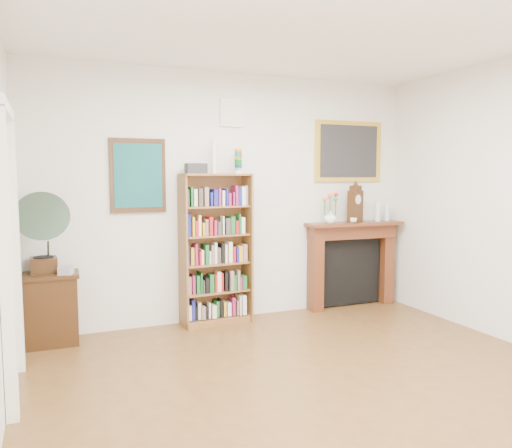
{
  "coord_description": "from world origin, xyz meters",
  "views": [
    {
      "loc": [
        -1.92,
        -2.88,
        1.65
      ],
      "look_at": [
        -0.07,
        1.6,
        1.18
      ],
      "focal_mm": 35.0,
      "sensor_mm": 36.0,
      "label": 1
    }
  ],
  "objects_px": {
    "teacup": "(353,220)",
    "bottle_right": "(387,213)",
    "fireplace": "(351,257)",
    "cd_stack": "(66,270)",
    "mantel_clock": "(355,205)",
    "gramophone": "(42,228)",
    "bottle_left": "(378,212)",
    "bookshelf": "(216,241)",
    "side_cabinet": "(52,309)",
    "flower_vase": "(330,217)"
  },
  "relations": [
    {
      "from": "flower_vase",
      "to": "teacup",
      "type": "height_order",
      "value": "flower_vase"
    },
    {
      "from": "fireplace",
      "to": "cd_stack",
      "type": "distance_m",
      "value": 3.38
    },
    {
      "from": "bookshelf",
      "to": "gramophone",
      "type": "height_order",
      "value": "bookshelf"
    },
    {
      "from": "bottle_right",
      "to": "teacup",
      "type": "bearing_deg",
      "value": -169.66
    },
    {
      "from": "fireplace",
      "to": "bottle_right",
      "type": "height_order",
      "value": "bottle_right"
    },
    {
      "from": "cd_stack",
      "to": "flower_vase",
      "type": "bearing_deg",
      "value": 2.88
    },
    {
      "from": "gramophone",
      "to": "cd_stack",
      "type": "relative_size",
      "value": 6.65
    },
    {
      "from": "bottle_right",
      "to": "bookshelf",
      "type": "bearing_deg",
      "value": -178.76
    },
    {
      "from": "mantel_clock",
      "to": "bottle_left",
      "type": "distance_m",
      "value": 0.37
    },
    {
      "from": "bottle_left",
      "to": "gramophone",
      "type": "bearing_deg",
      "value": -177.85
    },
    {
      "from": "teacup",
      "to": "bottle_left",
      "type": "xyz_separation_m",
      "value": [
        0.42,
        0.08,
        0.09
      ]
    },
    {
      "from": "mantel_clock",
      "to": "bottle_right",
      "type": "relative_size",
      "value": 2.28
    },
    {
      "from": "fireplace",
      "to": "teacup",
      "type": "height_order",
      "value": "teacup"
    },
    {
      "from": "side_cabinet",
      "to": "gramophone",
      "type": "bearing_deg",
      "value": -126.9
    },
    {
      "from": "bookshelf",
      "to": "bottle_right",
      "type": "relative_size",
      "value": 9.63
    },
    {
      "from": "bottle_right",
      "to": "cd_stack",
      "type": "bearing_deg",
      "value": -176.81
    },
    {
      "from": "bookshelf",
      "to": "gramophone",
      "type": "relative_size",
      "value": 2.41
    },
    {
      "from": "bottle_left",
      "to": "bookshelf",
      "type": "bearing_deg",
      "value": -179.35
    },
    {
      "from": "gramophone",
      "to": "mantel_clock",
      "type": "xyz_separation_m",
      "value": [
        3.57,
        0.12,
        0.14
      ]
    },
    {
      "from": "gramophone",
      "to": "bottle_left",
      "type": "relative_size",
      "value": 3.33
    },
    {
      "from": "gramophone",
      "to": "bottle_right",
      "type": "height_order",
      "value": "gramophone"
    },
    {
      "from": "side_cabinet",
      "to": "fireplace",
      "type": "height_order",
      "value": "fireplace"
    },
    {
      "from": "fireplace",
      "to": "gramophone",
      "type": "bearing_deg",
      "value": -174.61
    },
    {
      "from": "bookshelf",
      "to": "fireplace",
      "type": "distance_m",
      "value": 1.83
    },
    {
      "from": "gramophone",
      "to": "flower_vase",
      "type": "bearing_deg",
      "value": -0.33
    },
    {
      "from": "mantel_clock",
      "to": "bottle_left",
      "type": "bearing_deg",
      "value": -18.82
    },
    {
      "from": "side_cabinet",
      "to": "flower_vase",
      "type": "bearing_deg",
      "value": 2.21
    },
    {
      "from": "side_cabinet",
      "to": "gramophone",
      "type": "height_order",
      "value": "gramophone"
    },
    {
      "from": "cd_stack",
      "to": "gramophone",
      "type": "bearing_deg",
      "value": 167.25
    },
    {
      "from": "fireplace",
      "to": "mantel_clock",
      "type": "bearing_deg",
      "value": -83.24
    },
    {
      "from": "teacup",
      "to": "bottle_right",
      "type": "height_order",
      "value": "bottle_right"
    },
    {
      "from": "fireplace",
      "to": "gramophone",
      "type": "height_order",
      "value": "gramophone"
    },
    {
      "from": "gramophone",
      "to": "cd_stack",
      "type": "height_order",
      "value": "gramophone"
    },
    {
      "from": "cd_stack",
      "to": "bottle_right",
      "type": "bearing_deg",
      "value": 3.19
    },
    {
      "from": "bottle_left",
      "to": "bottle_right",
      "type": "height_order",
      "value": "bottle_left"
    },
    {
      "from": "gramophone",
      "to": "bottle_left",
      "type": "bearing_deg",
      "value": -0.11
    },
    {
      "from": "mantel_clock",
      "to": "bottle_right",
      "type": "height_order",
      "value": "mantel_clock"
    },
    {
      "from": "flower_vase",
      "to": "bottle_right",
      "type": "height_order",
      "value": "bottle_right"
    },
    {
      "from": "flower_vase",
      "to": "teacup",
      "type": "bearing_deg",
      "value": -7.33
    },
    {
      "from": "bookshelf",
      "to": "side_cabinet",
      "type": "bearing_deg",
      "value": 177.07
    },
    {
      "from": "fireplace",
      "to": "flower_vase",
      "type": "xyz_separation_m",
      "value": [
        -0.36,
        -0.08,
        0.52
      ]
    },
    {
      "from": "bottle_right",
      "to": "mantel_clock",
      "type": "bearing_deg",
      "value": -173.96
    },
    {
      "from": "bookshelf",
      "to": "teacup",
      "type": "distance_m",
      "value": 1.76
    },
    {
      "from": "cd_stack",
      "to": "mantel_clock",
      "type": "bearing_deg",
      "value": 2.75
    },
    {
      "from": "bookshelf",
      "to": "bottle_right",
      "type": "bearing_deg",
      "value": -3.38
    },
    {
      "from": "fireplace",
      "to": "mantel_clock",
      "type": "height_order",
      "value": "mantel_clock"
    },
    {
      "from": "side_cabinet",
      "to": "cd_stack",
      "type": "xyz_separation_m",
      "value": [
        0.14,
        -0.12,
        0.39
      ]
    },
    {
      "from": "bookshelf",
      "to": "teacup",
      "type": "bearing_deg",
      "value": -6.41
    },
    {
      "from": "cd_stack",
      "to": "bottle_right",
      "type": "xyz_separation_m",
      "value": [
        3.89,
        0.22,
        0.43
      ]
    },
    {
      "from": "cd_stack",
      "to": "fireplace",
      "type": "bearing_deg",
      "value": 3.9
    }
  ]
}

